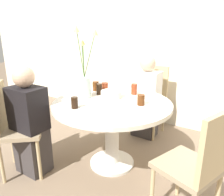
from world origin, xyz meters
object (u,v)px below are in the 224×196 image
(flower_vase, at_px, (85,79))
(drink_glass_4, at_px, (134,89))
(birthday_cake, at_px, (111,94))
(drink_glass_3, at_px, (75,103))
(drink_glass_5, at_px, (96,86))
(chair_right_flank, at_px, (199,163))
(side_plate, at_px, (127,108))
(drink_glass_1, at_px, (99,89))
(person_woman, at_px, (146,100))
(person_guest, at_px, (30,125))
(chair_near_front, at_px, (12,124))
(drink_glass_0, at_px, (141,100))
(drink_glass_2, at_px, (105,87))
(chair_left_flank, at_px, (151,95))

(flower_vase, distance_m, drink_glass_4, 0.56)
(birthday_cake, height_order, drink_glass_3, birthday_cake)
(birthday_cake, xyz_separation_m, drink_glass_5, (-0.30, 0.13, 0.02))
(chair_right_flank, relative_size, side_plate, 5.30)
(drink_glass_1, height_order, person_woman, person_woman)
(birthday_cake, bearing_deg, drink_glass_3, -103.43)
(flower_vase, height_order, drink_glass_1, flower_vase)
(chair_right_flank, bearing_deg, person_woman, -121.99)
(drink_glass_4, bearing_deg, drink_glass_5, -166.11)
(drink_glass_1, bearing_deg, drink_glass_5, 140.50)
(drink_glass_1, relative_size, person_guest, 0.11)
(chair_right_flank, height_order, drink_glass_4, chair_right_flank)
(person_guest, bearing_deg, chair_near_front, -139.49)
(drink_glass_0, distance_m, drink_glass_1, 0.55)
(chair_right_flank, distance_m, drink_glass_1, 1.29)
(birthday_cake, bearing_deg, drink_glass_4, 59.02)
(flower_vase, distance_m, person_guest, 0.71)
(side_plate, xyz_separation_m, person_woman, (-0.21, 0.90, -0.21))
(drink_glass_3, bearing_deg, drink_glass_1, 98.02)
(flower_vase, height_order, drink_glass_2, flower_vase)
(side_plate, distance_m, drink_glass_1, 0.53)
(drink_glass_4, xyz_separation_m, drink_glass_5, (-0.45, -0.11, -0.00))
(chair_left_flank, distance_m, birthday_cake, 0.90)
(birthday_cake, distance_m, drink_glass_3, 0.46)
(drink_glass_0, xyz_separation_m, drink_glass_4, (-0.22, 0.29, 0.01))
(side_plate, bearing_deg, flower_vase, 173.65)
(chair_left_flank, distance_m, person_guest, 1.63)
(drink_glass_0, relative_size, drink_glass_4, 0.88)
(drink_glass_1, height_order, person_guest, person_guest)
(chair_left_flank, xyz_separation_m, drink_glass_2, (-0.28, -0.72, 0.24))
(drink_glass_0, bearing_deg, drink_glass_2, 160.92)
(flower_vase, bearing_deg, birthday_cake, 29.94)
(chair_right_flank, bearing_deg, drink_glass_2, -96.80)
(drink_glass_4, distance_m, drink_glass_5, 0.46)
(chair_left_flank, relative_size, side_plate, 5.30)
(drink_glass_1, bearing_deg, chair_right_flank, -21.50)
(drink_glass_2, relative_size, drink_glass_3, 1.02)
(person_woman, bearing_deg, drink_glass_2, -116.39)
(flower_vase, xyz_separation_m, side_plate, (0.54, -0.06, -0.19))
(chair_near_front, height_order, drink_glass_4, chair_near_front)
(flower_vase, bearing_deg, person_woman, 68.52)
(birthday_cake, height_order, drink_glass_1, drink_glass_1)
(chair_near_front, distance_m, drink_glass_5, 0.98)
(chair_near_front, relative_size, drink_glass_3, 8.80)
(chair_right_flank, relative_size, drink_glass_0, 9.03)
(chair_near_front, distance_m, drink_glass_4, 1.30)
(flower_vase, relative_size, drink_glass_5, 6.67)
(chair_left_flank, distance_m, drink_glass_4, 0.67)
(drink_glass_1, distance_m, drink_glass_2, 0.12)
(flower_vase, height_order, person_guest, flower_vase)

